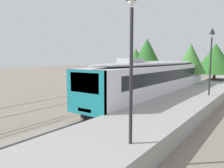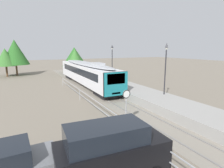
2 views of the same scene
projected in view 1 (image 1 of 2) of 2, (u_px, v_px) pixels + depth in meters
ground_plane at (87, 108)px, 16.63m from camera, size 160.00×160.00×0.00m
track_rails at (119, 114)px, 14.87m from camera, size 3.20×60.00×0.14m
commuter_train at (158, 77)px, 19.92m from camera, size 2.82×20.21×3.74m
station_platform at (163, 115)px, 12.93m from camera, size 3.90×60.00×0.90m
platform_lamp_mid_platform at (132, 35)px, 7.05m from camera, size 0.34×0.34×5.35m
platform_lamp_far_end at (211, 49)px, 16.95m from camera, size 0.34×0.34×5.35m
tree_behind_carpark at (147, 53)px, 38.86m from camera, size 5.44×5.44×7.51m
tree_behind_station_far at (191, 59)px, 25.84m from camera, size 3.61×3.61×5.64m
tree_distant_left at (215, 59)px, 30.03m from camera, size 5.58×5.58×5.97m
tree_distant_centre at (136, 58)px, 39.22m from camera, size 4.13×4.13×5.73m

